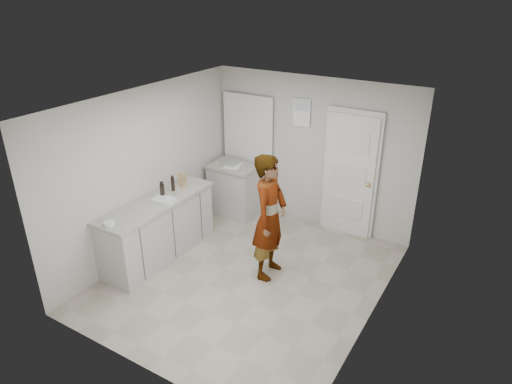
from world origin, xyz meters
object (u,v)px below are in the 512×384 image
Objects in this scene: person at (270,217)px; spice_jar at (184,185)px; oil_cruet_a at (162,190)px; oil_cruet_b at (173,183)px; baking_dish at (164,200)px; egg_bowl at (109,224)px; cake_mix_box at (182,179)px.

person reaches higher than spice_jar.
person is 24.04× the size of spice_jar.
oil_cruet_a is 0.29m from oil_cruet_b.
egg_bowl is (-0.13, -0.90, 0.00)m from baking_dish.
spice_jar is 0.20m from oil_cruet_b.
spice_jar is (0.08, -0.06, -0.06)m from cake_mix_box.
spice_jar is at bearing 79.93° from person.
baking_dish is (0.15, -0.60, -0.07)m from cake_mix_box.
person reaches higher than oil_cruet_b.
person is at bearing 11.22° from oil_cruet_a.
cake_mix_box reaches higher than spice_jar.
person reaches higher than oil_cruet_a.
spice_jar is 0.46m from oil_cruet_a.
spice_jar is 0.53× the size of egg_bowl.
baking_dish is (0.10, -0.09, -0.10)m from oil_cruet_a.
person is at bearing 15.19° from baking_dish.
baking_dish is (0.14, -0.37, -0.09)m from oil_cruet_b.
oil_cruet_a reaches higher than baking_dish.
cake_mix_box is 0.59× the size of baking_dish.
cake_mix_box is at bearing 143.17° from spice_jar.
egg_bowl is (0.02, -1.50, -0.07)m from cake_mix_box.
egg_bowl is at bearing -92.71° from spice_jar.
oil_cruet_b is at bearing -105.05° from cake_mix_box.
oil_cruet_b is (-0.04, 0.28, -0.01)m from oil_cruet_a.
spice_jar is (-1.58, 0.13, 0.06)m from person.
baking_dish is at bearing 81.53° from egg_bowl.
baking_dish is at bearing -82.98° from spice_jar.
spice_jar is 0.28× the size of oil_cruet_a.
spice_jar is at bearing 87.29° from egg_bowl.
egg_bowl is (0.01, -1.28, -0.09)m from oil_cruet_b.
cake_mix_box is at bearing 92.39° from oil_cruet_b.
cake_mix_box is at bearing 78.02° from person.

